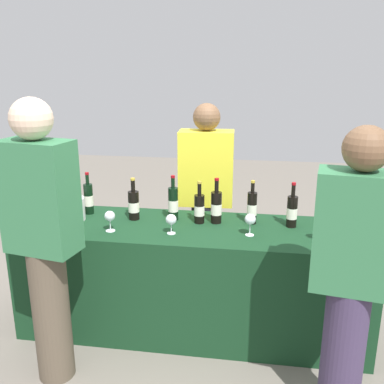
% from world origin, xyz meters
% --- Properties ---
extents(ground_plane, '(12.00, 12.00, 0.00)m').
position_xyz_m(ground_plane, '(0.00, 0.00, 0.00)').
color(ground_plane, slate).
extents(tasting_table, '(2.40, 0.69, 0.79)m').
position_xyz_m(tasting_table, '(0.00, 0.00, 0.39)').
color(tasting_table, '#14381E').
rests_on(tasting_table, ground_plane).
extents(wine_bottle_0, '(0.07, 0.07, 0.32)m').
position_xyz_m(wine_bottle_0, '(-0.81, 0.16, 0.90)').
color(wine_bottle_0, black).
rests_on(wine_bottle_0, tasting_table).
extents(wine_bottle_1, '(0.08, 0.08, 0.31)m').
position_xyz_m(wine_bottle_1, '(-0.44, 0.09, 0.90)').
color(wine_bottle_1, black).
rests_on(wine_bottle_1, tasting_table).
extents(wine_bottle_2, '(0.07, 0.07, 0.33)m').
position_xyz_m(wine_bottle_2, '(-0.15, 0.12, 0.91)').
color(wine_bottle_2, black).
rests_on(wine_bottle_2, tasting_table).
extents(wine_bottle_3, '(0.07, 0.07, 0.30)m').
position_xyz_m(wine_bottle_3, '(0.04, 0.09, 0.89)').
color(wine_bottle_3, black).
rests_on(wine_bottle_3, tasting_table).
extents(wine_bottle_4, '(0.08, 0.08, 0.32)m').
position_xyz_m(wine_bottle_4, '(0.16, 0.11, 0.90)').
color(wine_bottle_4, black).
rests_on(wine_bottle_4, tasting_table).
extents(wine_bottle_5, '(0.07, 0.07, 0.31)m').
position_xyz_m(wine_bottle_5, '(0.40, 0.13, 0.90)').
color(wine_bottle_5, black).
rests_on(wine_bottle_5, tasting_table).
extents(wine_bottle_6, '(0.07, 0.07, 0.31)m').
position_xyz_m(wine_bottle_6, '(0.68, 0.11, 0.90)').
color(wine_bottle_6, black).
rests_on(wine_bottle_6, tasting_table).
extents(wine_glass_0, '(0.07, 0.07, 0.14)m').
position_xyz_m(wine_glass_0, '(-0.53, -0.16, 0.89)').
color(wine_glass_0, silver).
rests_on(wine_glass_0, tasting_table).
extents(wine_glass_1, '(0.07, 0.07, 0.13)m').
position_xyz_m(wine_glass_1, '(-0.12, -0.15, 0.88)').
color(wine_glass_1, silver).
rests_on(wine_glass_1, tasting_table).
extents(wine_glass_2, '(0.07, 0.07, 0.15)m').
position_xyz_m(wine_glass_2, '(0.40, -0.10, 0.89)').
color(wine_glass_2, silver).
rests_on(wine_glass_2, tasting_table).
extents(wine_glass_3, '(0.07, 0.07, 0.14)m').
position_xyz_m(wine_glass_3, '(0.83, -0.11, 0.89)').
color(wine_glass_3, silver).
rests_on(wine_glass_3, tasting_table).
extents(ice_bucket, '(0.22, 0.22, 0.16)m').
position_xyz_m(ice_bucket, '(-0.89, 0.01, 0.87)').
color(ice_bucket, silver).
rests_on(ice_bucket, tasting_table).
extents(server_pouring, '(0.44, 0.26, 1.58)m').
position_xyz_m(server_pouring, '(0.03, 0.55, 0.85)').
color(server_pouring, black).
rests_on(server_pouring, ground_plane).
extents(guest_0, '(0.43, 0.29, 1.70)m').
position_xyz_m(guest_0, '(-0.76, -0.63, 0.93)').
color(guest_0, brown).
rests_on(guest_0, ground_plane).
extents(guest_1, '(0.43, 0.28, 1.60)m').
position_xyz_m(guest_1, '(0.91, -0.74, 0.87)').
color(guest_1, '#3F3351').
rests_on(guest_1, ground_plane).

